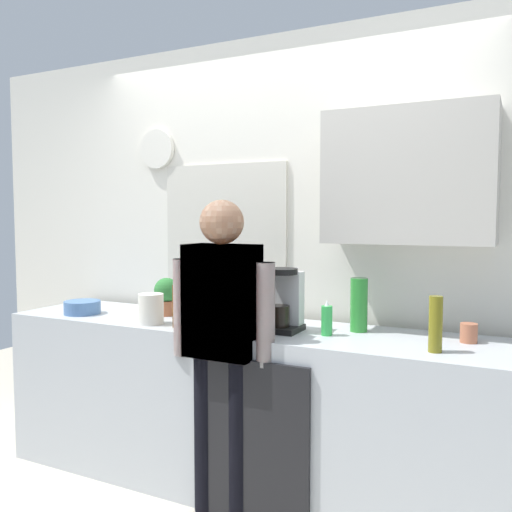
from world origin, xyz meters
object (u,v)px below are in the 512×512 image
at_px(bottle_amber_beer, 178,306).
at_px(person_at_sink, 222,331).
at_px(cup_terracotta_mug, 469,333).
at_px(dish_soap, 327,320).
at_px(bottle_clear_soda, 359,305).
at_px(cup_yellow_cup, 232,326).
at_px(person_guest, 222,331).
at_px(potted_plant, 167,294).
at_px(mixing_bowl, 82,307).
at_px(bottle_olive_oil, 436,324).
at_px(coffee_maker, 283,303).
at_px(storage_canister, 151,309).

height_order(bottle_amber_beer, person_at_sink, person_at_sink).
relative_size(cup_terracotta_mug, dish_soap, 0.51).
relative_size(bottle_clear_soda, person_at_sink, 0.17).
bearing_deg(cup_yellow_cup, person_guest, -101.01).
bearing_deg(potted_plant, mixing_bowl, -159.60).
distance_m(bottle_clear_soda, person_guest, 0.72).
height_order(bottle_olive_oil, potted_plant, bottle_olive_oil).
xyz_separation_m(person_at_sink, person_guest, (0.00, 0.00, 0.00)).
relative_size(bottle_clear_soda, potted_plant, 1.22).
bearing_deg(dish_soap, coffee_maker, 175.79).
bearing_deg(person_at_sink, coffee_maker, 57.66).
xyz_separation_m(bottle_amber_beer, person_guest, (0.33, -0.10, -0.09)).
xyz_separation_m(bottle_amber_beer, potted_plant, (-0.26, 0.26, 0.02)).
height_order(mixing_bowl, storage_canister, storage_canister).
distance_m(mixing_bowl, person_guest, 1.11).
bearing_deg(storage_canister, person_guest, -11.23).
relative_size(bottle_olive_oil, person_at_sink, 0.16).
relative_size(bottle_clear_soda, person_guest, 0.17).
height_order(bottle_olive_oil, dish_soap, bottle_olive_oil).
relative_size(cup_terracotta_mug, storage_canister, 0.54).
xyz_separation_m(bottle_olive_oil, potted_plant, (-1.59, 0.20, 0.01)).
height_order(cup_yellow_cup, potted_plant, potted_plant).
relative_size(storage_canister, person_at_sink, 0.11).
height_order(coffee_maker, storage_canister, coffee_maker).
bearing_deg(person_at_sink, person_guest, 0.00).
bearing_deg(storage_canister, potted_plant, 107.12).
bearing_deg(bottle_clear_soda, cup_yellow_cup, -147.48).
relative_size(potted_plant, dish_soap, 1.28).
xyz_separation_m(coffee_maker, bottle_amber_beer, (-0.54, -0.18, -0.03)).
bearing_deg(coffee_maker, storage_canister, -166.22).
bearing_deg(bottle_clear_soda, dish_soap, -125.20).
xyz_separation_m(mixing_bowl, storage_canister, (0.58, -0.07, 0.05)).
bearing_deg(bottle_olive_oil, dish_soap, 168.63).
bearing_deg(dish_soap, bottle_olive_oil, -11.37).
relative_size(coffee_maker, storage_canister, 1.94).
relative_size(bottle_amber_beer, person_guest, 0.14).
bearing_deg(person_guest, potted_plant, -27.58).
height_order(bottle_olive_oil, mixing_bowl, bottle_olive_oil).
distance_m(coffee_maker, bottle_clear_soda, 0.39).
relative_size(bottle_olive_oil, cup_terracotta_mug, 2.72).
relative_size(bottle_amber_beer, person_at_sink, 0.14).
relative_size(person_at_sink, person_guest, 1.00).
bearing_deg(cup_terracotta_mug, potted_plant, -178.05).
relative_size(bottle_amber_beer, bottle_olive_oil, 0.92).
distance_m(storage_canister, person_guest, 0.53).
height_order(bottle_clear_soda, mixing_bowl, bottle_clear_soda).
height_order(bottle_olive_oil, cup_yellow_cup, bottle_olive_oil).
bearing_deg(cup_yellow_cup, cup_terracotta_mug, 17.37).
distance_m(cup_terracotta_mug, person_guest, 1.19).
bearing_deg(cup_yellow_cup, coffee_maker, 46.83).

